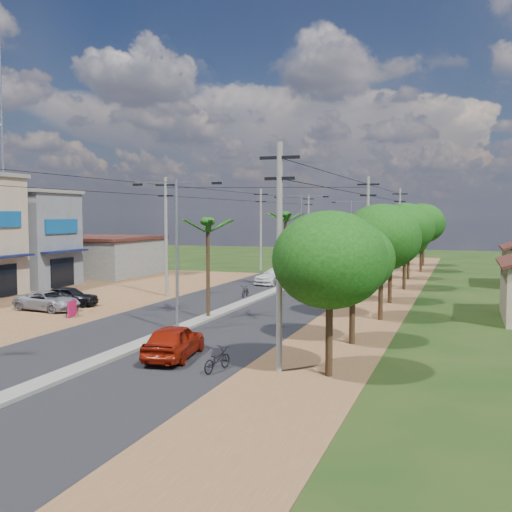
% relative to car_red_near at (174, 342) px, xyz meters
% --- Properties ---
extents(ground, '(160.00, 160.00, 0.00)m').
position_rel_car_red_near_xyz_m(ground, '(-2.60, 5.44, -0.75)').
color(ground, black).
rests_on(ground, ground).
extents(road, '(12.00, 110.00, 0.04)m').
position_rel_car_red_near_xyz_m(road, '(-2.60, 20.44, -0.73)').
color(road, black).
rests_on(road, ground).
extents(median, '(1.00, 90.00, 0.18)m').
position_rel_car_red_near_xyz_m(median, '(-2.60, 23.44, -0.66)').
color(median, '#605E56').
rests_on(median, ground).
extents(dirt_lot_west, '(18.00, 46.00, 0.04)m').
position_rel_car_red_near_xyz_m(dirt_lot_west, '(-17.60, 13.44, -0.73)').
color(dirt_lot_west, brown).
rests_on(dirt_lot_west, ground).
extents(dirt_shoulder_east, '(5.00, 90.00, 0.03)m').
position_rel_car_red_near_xyz_m(dirt_shoulder_east, '(5.90, 20.44, -0.73)').
color(dirt_shoulder_east, brown).
rests_on(dirt_shoulder_east, ground).
extents(shophouse_grey, '(9.00, 6.40, 8.30)m').
position_rel_car_red_near_xyz_m(shophouse_grey, '(-24.58, 19.44, 3.42)').
color(shophouse_grey, '#52565A').
rests_on(shophouse_grey, ground).
extents(low_shed, '(10.40, 10.40, 3.95)m').
position_rel_car_red_near_xyz_m(low_shed, '(-23.60, 29.44, 1.22)').
color(low_shed, '#605E56').
rests_on(low_shed, ground).
extents(tree_east_a, '(4.40, 4.40, 6.37)m').
position_rel_car_red_near_xyz_m(tree_east_a, '(6.90, -0.56, 3.74)').
color(tree_east_a, black).
rests_on(tree_east_a, ground).
extents(tree_east_b, '(4.00, 4.00, 5.83)m').
position_rel_car_red_near_xyz_m(tree_east_b, '(6.70, 5.44, 3.37)').
color(tree_east_b, black).
rests_on(tree_east_b, ground).
extents(tree_east_c, '(4.60, 4.60, 6.83)m').
position_rel_car_red_near_xyz_m(tree_east_c, '(7.10, 12.44, 4.12)').
color(tree_east_c, black).
rests_on(tree_east_c, ground).
extents(tree_east_d, '(4.20, 4.20, 6.13)m').
position_rel_car_red_near_xyz_m(tree_east_d, '(6.80, 19.44, 3.59)').
color(tree_east_d, black).
rests_on(tree_east_d, ground).
extents(tree_east_e, '(4.80, 4.80, 7.14)m').
position_rel_car_red_near_xyz_m(tree_east_e, '(7.00, 27.44, 4.34)').
color(tree_east_e, black).
rests_on(tree_east_e, ground).
extents(tree_east_f, '(3.80, 3.80, 5.52)m').
position_rel_car_red_near_xyz_m(tree_east_f, '(6.60, 35.44, 3.14)').
color(tree_east_f, black).
rests_on(tree_east_f, ground).
extents(tree_east_g, '(5.00, 5.00, 7.38)m').
position_rel_car_red_near_xyz_m(tree_east_g, '(7.20, 43.44, 4.49)').
color(tree_east_g, black).
rests_on(tree_east_g, ground).
extents(tree_east_h, '(4.40, 4.40, 6.52)m').
position_rel_car_red_near_xyz_m(tree_east_h, '(6.90, 51.44, 3.89)').
color(tree_east_h, black).
rests_on(tree_east_h, ground).
extents(palm_median_near, '(2.00, 2.00, 6.15)m').
position_rel_car_red_near_xyz_m(palm_median_near, '(-2.60, 9.44, 4.79)').
color(palm_median_near, black).
rests_on(palm_median_near, ground).
extents(palm_median_mid, '(2.00, 2.00, 6.55)m').
position_rel_car_red_near_xyz_m(palm_median_mid, '(-2.60, 25.44, 5.15)').
color(palm_median_mid, black).
rests_on(palm_median_mid, ground).
extents(palm_median_far, '(2.00, 2.00, 5.85)m').
position_rel_car_red_near_xyz_m(palm_median_far, '(-2.60, 41.44, 4.52)').
color(palm_median_far, black).
rests_on(palm_median_far, ground).
extents(streetlight_near, '(5.10, 0.18, 8.00)m').
position_rel_car_red_near_xyz_m(streetlight_near, '(-2.60, 5.44, 4.04)').
color(streetlight_near, gray).
rests_on(streetlight_near, ground).
extents(streetlight_mid, '(5.10, 0.18, 8.00)m').
position_rel_car_red_near_xyz_m(streetlight_mid, '(-2.60, 30.44, 4.04)').
color(streetlight_mid, gray).
rests_on(streetlight_mid, ground).
extents(streetlight_far, '(5.10, 0.18, 8.00)m').
position_rel_car_red_near_xyz_m(streetlight_far, '(-2.60, 55.44, 4.04)').
color(streetlight_far, gray).
rests_on(streetlight_far, ground).
extents(utility_pole_w_b, '(1.60, 0.24, 9.00)m').
position_rel_car_red_near_xyz_m(utility_pole_w_b, '(-9.60, 17.44, 4.01)').
color(utility_pole_w_b, '#605E56').
rests_on(utility_pole_w_b, ground).
extents(utility_pole_w_c, '(1.60, 0.24, 9.00)m').
position_rel_car_red_near_xyz_m(utility_pole_w_c, '(-9.60, 39.44, 4.01)').
color(utility_pole_w_c, '#605E56').
rests_on(utility_pole_w_c, ground).
extents(utility_pole_w_d, '(1.60, 0.24, 9.00)m').
position_rel_car_red_near_xyz_m(utility_pole_w_d, '(-9.60, 60.44, 4.01)').
color(utility_pole_w_d, '#605E56').
rests_on(utility_pole_w_d, ground).
extents(utility_pole_e_a, '(1.60, 0.24, 9.00)m').
position_rel_car_red_near_xyz_m(utility_pole_e_a, '(4.90, -0.56, 4.01)').
color(utility_pole_e_a, '#605E56').
rests_on(utility_pole_e_a, ground).
extents(utility_pole_e_b, '(1.60, 0.24, 9.00)m').
position_rel_car_red_near_xyz_m(utility_pole_e_b, '(4.90, 21.44, 4.01)').
color(utility_pole_e_b, '#605E56').
rests_on(utility_pole_e_b, ground).
extents(utility_pole_e_c, '(1.60, 0.24, 9.00)m').
position_rel_car_red_near_xyz_m(utility_pole_e_c, '(4.90, 43.44, 4.01)').
color(utility_pole_e_c, '#605E56').
rests_on(utility_pole_e_c, ground).
extents(car_red_near, '(2.38, 4.59, 1.49)m').
position_rel_car_red_near_xyz_m(car_red_near, '(0.00, 0.00, 0.00)').
color(car_red_near, maroon).
rests_on(car_red_near, ground).
extents(car_silver_mid, '(2.04, 5.08, 1.64)m').
position_rel_car_red_near_xyz_m(car_silver_mid, '(2.40, 23.22, 0.08)').
color(car_silver_mid, gray).
rests_on(car_silver_mid, ground).
extents(car_white_far, '(3.53, 5.30, 1.43)m').
position_rel_car_red_near_xyz_m(car_white_far, '(-4.10, 27.72, -0.03)').
color(car_white_far, silver).
rests_on(car_white_far, ground).
extents(car_parked_silver, '(4.61, 2.49, 1.23)m').
position_rel_car_red_near_xyz_m(car_parked_silver, '(-13.57, 8.75, -0.13)').
color(car_parked_silver, gray).
rests_on(car_parked_silver, ground).
extents(car_parked_dark, '(4.21, 2.45, 1.34)m').
position_rel_car_red_near_xyz_m(car_parked_dark, '(-13.45, 10.75, -0.07)').
color(car_parked_dark, black).
rests_on(car_parked_dark, ground).
extents(moto_rider_east, '(0.92, 1.83, 0.92)m').
position_rel_car_red_near_xyz_m(moto_rider_east, '(2.60, -1.39, -0.29)').
color(moto_rider_east, black).
rests_on(moto_rider_east, ground).
extents(moto_rider_west_a, '(0.77, 1.74, 0.89)m').
position_rel_car_red_near_xyz_m(moto_rider_west_a, '(-3.80, 19.00, -0.30)').
color(moto_rider_west_a, black).
rests_on(moto_rider_west_a, ground).
extents(moto_rider_west_b, '(0.82, 1.58, 0.91)m').
position_rel_car_red_near_xyz_m(moto_rider_west_b, '(-7.60, 39.17, -0.29)').
color(moto_rider_west_b, black).
rests_on(moto_rider_west_b, ground).
extents(roadside_sign, '(0.39, 1.21, 1.02)m').
position_rel_car_red_near_xyz_m(roadside_sign, '(-10.60, 7.27, -0.24)').
color(roadside_sign, '#990E3D').
rests_on(roadside_sign, ground).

